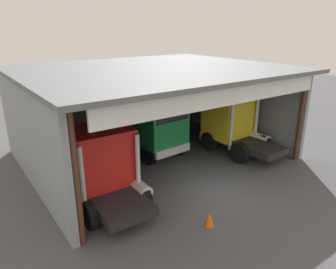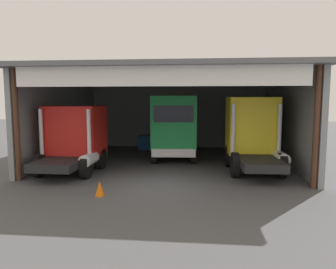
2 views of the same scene
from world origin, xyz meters
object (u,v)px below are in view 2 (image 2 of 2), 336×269
traffic_cone (100,188)px  truck_yellow_right_bay (253,133)px  truck_red_center_right_bay (74,137)px  oil_drum (149,142)px  truck_green_center_left_bay (174,127)px  tool_cart (145,143)px

traffic_cone → truck_yellow_right_bay: bearing=38.2°
truck_red_center_right_bay → traffic_cone: bearing=-56.0°
oil_drum → traffic_cone: (0.07, -11.68, -0.17)m
truck_red_center_right_bay → truck_yellow_right_bay: 8.81m
truck_green_center_left_bay → oil_drum: 5.62m
truck_yellow_right_bay → tool_cart: truck_yellow_right_bay is taller
truck_green_center_left_bay → tool_cart: truck_green_center_left_bay is taller
truck_red_center_right_bay → truck_yellow_right_bay: (8.74, 1.14, 0.18)m
truck_yellow_right_bay → truck_red_center_right_bay: bearing=-174.1°
tool_cart → truck_yellow_right_bay: bearing=-42.1°
oil_drum → tool_cart: tool_cart is taller
truck_yellow_right_bay → oil_drum: 9.38m
truck_green_center_left_bay → traffic_cone: bearing=68.6°
truck_yellow_right_bay → oil_drum: size_ratio=5.42×
traffic_cone → tool_cart: bearing=90.9°
truck_red_center_right_bay → traffic_cone: size_ratio=7.69×
truck_yellow_right_bay → traffic_cone: (-6.27, -4.92, -1.60)m
oil_drum → truck_red_center_right_bay: bearing=-106.9°
truck_red_center_right_bay → tool_cart: (2.30, 6.94, -1.20)m
traffic_cone → oil_drum: bearing=90.3°
truck_red_center_right_bay → traffic_cone: truck_red_center_right_bay is taller
truck_red_center_right_bay → tool_cart: 7.41m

